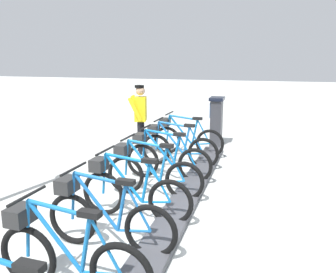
{
  "coord_description": "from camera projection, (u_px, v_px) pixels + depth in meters",
  "views": [
    {
      "loc": [
        -1.19,
        4.76,
        2.34
      ],
      "look_at": [
        0.5,
        -1.37,
        0.9
      ],
      "focal_mm": 38.38,
      "sensor_mm": 36.0,
      "label": 1
    }
  ],
  "objects": [
    {
      "name": "payment_kiosk",
      "position": [
        216.0,
        121.0,
        9.43
      ],
      "size": [
        0.36,
        0.52,
        1.28
      ],
      "color": "#38383D",
      "rests_on": "ground"
    },
    {
      "name": "bike_docked_3",
      "position": [
        150.0,
        172.0,
        6.01
      ],
      "size": [
        1.72,
        0.54,
        1.02
      ],
      "color": "black",
      "rests_on": "ground"
    },
    {
      "name": "bike_docked_5",
      "position": [
        104.0,
        217.0,
        4.35
      ],
      "size": [
        1.72,
        0.54,
        1.02
      ],
      "color": "black",
      "rests_on": "ground"
    },
    {
      "name": "bike_docked_6",
      "position": [
        65.0,
        255.0,
        3.51
      ],
      "size": [
        1.72,
        0.54,
        1.02
      ],
      "color": "black",
      "rests_on": "ground"
    },
    {
      "name": "bike_docked_2",
      "position": [
        165.0,
        158.0,
        6.84
      ],
      "size": [
        1.72,
        0.54,
        1.02
      ],
      "color": "black",
      "rests_on": "ground"
    },
    {
      "name": "bike_docked_1",
      "position": [
        176.0,
        147.0,
        7.68
      ],
      "size": [
        1.72,
        0.54,
        1.02
      ],
      "color": "black",
      "rests_on": "ground"
    },
    {
      "name": "ground_plane",
      "position": [
        176.0,
        218.0,
        5.3
      ],
      "size": [
        60.0,
        60.0,
        0.0
      ],
      "primitive_type": "plane",
      "color": "silver"
    },
    {
      "name": "bike_docked_4",
      "position": [
        131.0,
        191.0,
        5.18
      ],
      "size": [
        1.72,
        0.54,
        1.02
      ],
      "color": "black",
      "rests_on": "ground"
    },
    {
      "name": "worker_near_rack",
      "position": [
        140.0,
        117.0,
        8.53
      ],
      "size": [
        0.51,
        0.68,
        1.66
      ],
      "color": "white",
      "rests_on": "ground"
    },
    {
      "name": "dock_rail_base",
      "position": [
        176.0,
        214.0,
        5.29
      ],
      "size": [
        0.44,
        7.88,
        0.1
      ],
      "primitive_type": "cube",
      "color": "#47474C",
      "rests_on": "ground"
    },
    {
      "name": "bike_docked_0",
      "position": [
        185.0,
        138.0,
        8.51
      ],
      "size": [
        1.72,
        0.54,
        1.02
      ],
      "color": "black",
      "rests_on": "ground"
    }
  ]
}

